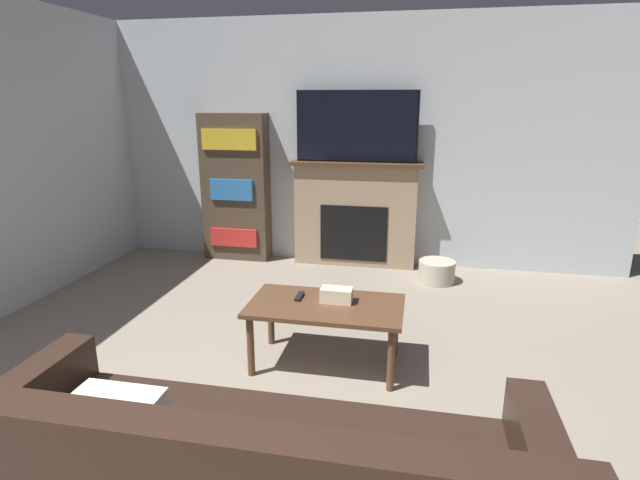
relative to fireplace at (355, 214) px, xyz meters
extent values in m
cube|color=silver|center=(-0.18, 0.14, 0.76)|extent=(6.24, 0.06, 2.70)
cube|color=tan|center=(0.00, 0.00, -0.02)|extent=(1.36, 0.22, 1.13)
cube|color=black|center=(0.00, -0.11, -0.20)|extent=(0.75, 0.01, 0.62)
cube|color=#4C331E|center=(0.00, -0.02, 0.56)|extent=(1.46, 0.28, 0.04)
cube|color=black|center=(0.00, -0.02, 0.96)|extent=(1.31, 0.03, 0.76)
cube|color=black|center=(0.00, -0.03, 0.96)|extent=(1.27, 0.01, 0.72)
cube|color=black|center=(0.10, -4.17, 0.04)|extent=(2.37, 0.16, 0.39)
cube|color=black|center=(-1.01, -3.80, -0.27)|extent=(0.16, 0.89, 0.65)
cube|color=silver|center=(-0.44, -3.89, -0.02)|extent=(0.36, 0.14, 0.28)
cube|color=brown|center=(0.10, -2.30, -0.14)|extent=(1.07, 0.59, 0.03)
cylinder|color=brown|center=(-0.37, -2.54, -0.37)|extent=(0.05, 0.05, 0.44)
cylinder|color=brown|center=(0.58, -2.54, -0.37)|extent=(0.05, 0.05, 0.44)
cylinder|color=brown|center=(-0.37, -2.06, -0.37)|extent=(0.05, 0.05, 0.44)
cylinder|color=brown|center=(0.58, -2.06, -0.37)|extent=(0.05, 0.05, 0.44)
cube|color=beige|center=(0.17, -2.25, -0.07)|extent=(0.22, 0.12, 0.10)
cube|color=black|center=(-0.10, -2.23, -0.11)|extent=(0.04, 0.15, 0.02)
cube|color=#4C3D2D|center=(-1.40, -0.02, 0.25)|extent=(0.76, 0.26, 1.69)
cube|color=red|center=(-1.40, -0.16, -0.31)|extent=(0.56, 0.03, 0.21)
cube|color=#2D70B7|center=(-1.40, -0.16, 0.25)|extent=(0.50, 0.03, 0.24)
cube|color=gold|center=(-1.40, -0.16, 0.82)|extent=(0.63, 0.03, 0.23)
cylinder|color=#BCB29E|center=(0.92, -0.42, -0.48)|extent=(0.37, 0.37, 0.23)
camera|label=1|loc=(0.70, -5.44, 1.24)|focal=28.00mm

